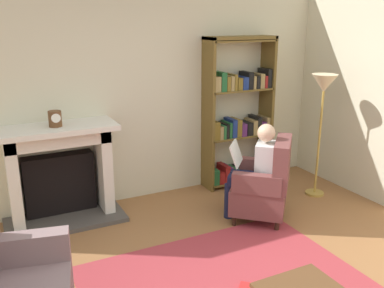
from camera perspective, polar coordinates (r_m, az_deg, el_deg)
name	(u,v)px	position (r m, az deg, el deg)	size (l,w,h in m)	color
back_wall	(136,94)	(5.37, -7.48, 6.65)	(5.60, 0.10, 2.70)	beige
side_wall_right	(373,94)	(5.80, 23.05, 6.22)	(0.10, 5.20, 2.70)	beige
area_rug	(228,285)	(3.96, 4.78, -18.33)	(2.40, 1.80, 0.01)	#A1343B
fireplace	(60,170)	(5.08, -17.30, -3.37)	(1.32, 0.64, 1.13)	#4C4742
mantel_clock	(55,119)	(4.81, -17.85, 3.23)	(0.14, 0.14, 0.17)	brown
bookshelf	(238,117)	(5.85, 6.22, 3.56)	(0.97, 0.32, 2.03)	brown
armchair_reading	(265,185)	(4.97, 9.77, -5.39)	(0.89, 0.89, 0.97)	#331E14
seated_reader	(256,168)	(4.91, 8.52, -3.15)	(0.59, 0.58, 1.14)	silver
floor_lamp	(323,94)	(5.58, 17.16, 6.39)	(0.32, 0.32, 1.59)	#B7933F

